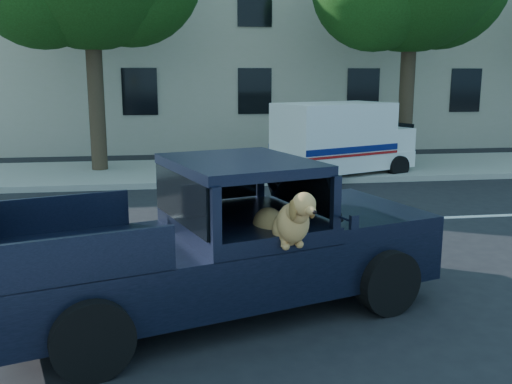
% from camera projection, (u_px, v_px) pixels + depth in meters
% --- Properties ---
extents(ground, '(120.00, 120.00, 0.00)m').
position_uv_depth(ground, '(333.00, 291.00, 7.40)').
color(ground, black).
rests_on(ground, ground).
extents(far_sidewalk, '(60.00, 4.00, 0.15)m').
position_uv_depth(far_sidewalk, '(242.00, 171.00, 16.29)').
color(far_sidewalk, gray).
rests_on(far_sidewalk, ground).
extents(lane_stripes, '(21.60, 0.14, 0.01)m').
position_uv_depth(lane_stripes, '(384.00, 220.00, 10.98)').
color(lane_stripes, silver).
rests_on(lane_stripes, ground).
extents(building_main, '(26.00, 6.00, 9.00)m').
position_uv_depth(building_main, '(293.00, 31.00, 22.92)').
color(building_main, '#BBAE9A').
rests_on(building_main, ground).
extents(pickup_truck, '(5.35, 3.34, 1.79)m').
position_uv_depth(pickup_truck, '(216.00, 261.00, 6.67)').
color(pickup_truck, black).
rests_on(pickup_truck, ground).
extents(mail_truck, '(4.08, 3.00, 2.04)m').
position_uv_depth(mail_truck, '(341.00, 146.00, 15.35)').
color(mail_truck, silver).
rests_on(mail_truck, ground).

